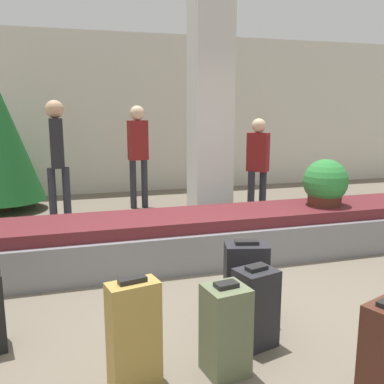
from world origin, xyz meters
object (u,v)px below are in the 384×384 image
at_px(suitcase_3, 226,330).
at_px(traveler_2, 138,147).
at_px(suitcase_1, 134,335).
at_px(decorated_tree, 0,142).
at_px(suitcase_2, 255,307).
at_px(traveler_1, 57,151).
at_px(traveler_0, 258,160).
at_px(potted_plant_0, 325,184).
at_px(suitcase_4, 383,351).
at_px(pillar, 210,117).
at_px(suitcase_6, 246,281).

distance_m(suitcase_3, traveler_2, 4.98).
relative_size(suitcase_1, decorated_tree, 0.33).
xyz_separation_m(suitcase_2, traveler_1, (-1.38, 3.76, 0.82)).
xyz_separation_m(traveler_2, decorated_tree, (-2.23, 0.45, 0.10)).
relative_size(suitcase_2, traveler_2, 0.35).
height_order(traveler_0, decorated_tree, decorated_tree).
bearing_deg(decorated_tree, potted_plant_0, -38.70).
bearing_deg(potted_plant_0, traveler_0, 96.26).
height_order(suitcase_4, traveler_0, traveler_0).
bearing_deg(pillar, suitcase_3, -106.96).
xyz_separation_m(suitcase_1, suitcase_4, (1.39, -0.52, -0.05)).
xyz_separation_m(pillar, traveler_0, (0.89, 0.29, -0.68)).
bearing_deg(suitcase_3, suitcase_6, 48.00).
bearing_deg(suitcase_1, suitcase_4, -32.68).
height_order(pillar, suitcase_1, pillar).
bearing_deg(suitcase_6, traveler_1, 127.80).
distance_m(suitcase_2, potted_plant_0, 2.61).
xyz_separation_m(suitcase_1, traveler_1, (-0.47, 3.98, 0.77)).
bearing_deg(suitcase_1, decorated_tree, 92.54).
height_order(suitcase_2, traveler_0, traveler_0).
bearing_deg(potted_plant_0, suitcase_3, -134.83).
distance_m(traveler_1, decorated_tree, 1.63).
bearing_deg(suitcase_2, suitcase_6, 61.75).
height_order(suitcase_1, suitcase_3, suitcase_1).
bearing_deg(suitcase_2, traveler_1, 95.37).
distance_m(suitcase_2, decorated_tree, 5.67).
height_order(suitcase_4, suitcase_6, suitcase_6).
bearing_deg(potted_plant_0, traveler_2, 123.24).
distance_m(pillar, suitcase_6, 3.08).
xyz_separation_m(potted_plant_0, decorated_tree, (-4.07, 3.26, 0.36)).
height_order(suitcase_3, suitcase_4, suitcase_3).
bearing_deg(traveler_1, pillar, 70.56).
relative_size(pillar, suitcase_4, 5.16).
distance_m(suitcase_3, traveler_1, 4.23).
bearing_deg(decorated_tree, pillar, -33.38).
distance_m(suitcase_6, decorated_tree, 5.35).
xyz_separation_m(potted_plant_0, traveler_0, (-0.17, 1.57, 0.11)).
relative_size(suitcase_6, decorated_tree, 0.31).
height_order(suitcase_2, traveler_1, traveler_1).
bearing_deg(suitcase_4, traveler_2, 75.85).
height_order(suitcase_3, decorated_tree, decorated_tree).
bearing_deg(suitcase_3, suitcase_4, -40.28).
xyz_separation_m(suitcase_1, traveler_2, (0.84, 4.88, 0.72)).
height_order(pillar, suitcase_4, pillar).
xyz_separation_m(traveler_0, traveler_1, (-2.97, 0.34, 0.19)).
bearing_deg(traveler_0, potted_plant_0, -40.03).
relative_size(suitcase_6, potted_plant_0, 1.18).
bearing_deg(decorated_tree, traveler_2, -11.46).
distance_m(suitcase_2, traveler_0, 3.82).
bearing_deg(traveler_0, decorated_tree, -159.70).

